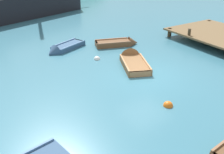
{
  "coord_description": "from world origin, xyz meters",
  "views": [
    {
      "loc": [
        -8.23,
        -9.57,
        5.95
      ],
      "look_at": [
        -1.83,
        0.5,
        0.12
      ],
      "focal_mm": 42.14,
      "sensor_mm": 36.0,
      "label": 1
    }
  ],
  "objects_px": {
    "rowboat_outer_left": "(63,49)",
    "rowboat_far": "(119,44)",
    "rowboat_outer_right": "(132,62)",
    "sailing_ship": "(15,8)",
    "buoy_orange": "(168,106)",
    "buoy_white": "(97,59)"
  },
  "relations": [
    {
      "from": "rowboat_outer_left",
      "to": "rowboat_far",
      "type": "bearing_deg",
      "value": 139.78
    },
    {
      "from": "rowboat_outer_right",
      "to": "rowboat_outer_left",
      "type": "height_order",
      "value": "rowboat_outer_right"
    },
    {
      "from": "sailing_ship",
      "to": "rowboat_outer_right",
      "type": "height_order",
      "value": "sailing_ship"
    },
    {
      "from": "rowboat_far",
      "to": "rowboat_outer_left",
      "type": "bearing_deg",
      "value": -179.27
    },
    {
      "from": "rowboat_outer_right",
      "to": "rowboat_outer_left",
      "type": "distance_m",
      "value": 4.9
    },
    {
      "from": "rowboat_outer_left",
      "to": "rowboat_outer_right",
      "type": "bearing_deg",
      "value": 98.27
    },
    {
      "from": "sailing_ship",
      "to": "rowboat_far",
      "type": "distance_m",
      "value": 12.79
    },
    {
      "from": "rowboat_outer_left",
      "to": "rowboat_far",
      "type": "xyz_separation_m",
      "value": [
        3.58,
        -1.17,
        0.03
      ]
    },
    {
      "from": "rowboat_far",
      "to": "buoy_orange",
      "type": "distance_m",
      "value": 7.95
    },
    {
      "from": "sailing_ship",
      "to": "rowboat_far",
      "type": "bearing_deg",
      "value": -90.18
    },
    {
      "from": "rowboat_outer_left",
      "to": "buoy_white",
      "type": "relative_size",
      "value": 7.93
    },
    {
      "from": "buoy_white",
      "to": "sailing_ship",
      "type": "bearing_deg",
      "value": 95.18
    },
    {
      "from": "rowboat_outer_left",
      "to": "buoy_orange",
      "type": "height_order",
      "value": "rowboat_outer_left"
    },
    {
      "from": "rowboat_outer_right",
      "to": "buoy_orange",
      "type": "distance_m",
      "value": 4.7
    },
    {
      "from": "rowboat_far",
      "to": "sailing_ship",
      "type": "bearing_deg",
      "value": 125.88
    },
    {
      "from": "rowboat_far",
      "to": "buoy_orange",
      "type": "bearing_deg",
      "value": -89.9
    },
    {
      "from": "sailing_ship",
      "to": "buoy_white",
      "type": "xyz_separation_m",
      "value": [
        1.23,
        -13.61,
        -0.85
      ]
    },
    {
      "from": "buoy_white",
      "to": "buoy_orange",
      "type": "relative_size",
      "value": 0.92
    },
    {
      "from": "buoy_white",
      "to": "buoy_orange",
      "type": "distance_m",
      "value": 6.12
    },
    {
      "from": "rowboat_far",
      "to": "buoy_orange",
      "type": "xyz_separation_m",
      "value": [
        -2.55,
        -7.53,
        -0.11
      ]
    },
    {
      "from": "buoy_orange",
      "to": "sailing_ship",
      "type": "bearing_deg",
      "value": 93.49
    },
    {
      "from": "rowboat_outer_right",
      "to": "rowboat_outer_left",
      "type": "bearing_deg",
      "value": 53.82
    }
  ]
}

